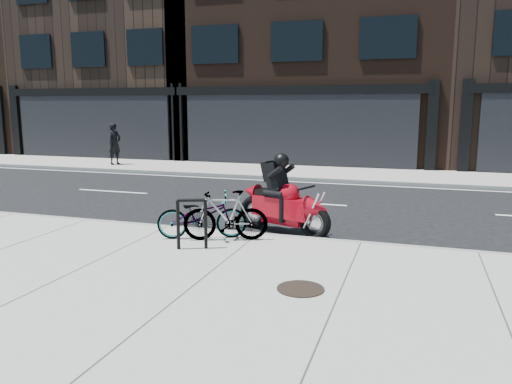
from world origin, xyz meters
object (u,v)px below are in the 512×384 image
(motorcycle, at_px, (287,202))
(pedestrian, at_px, (115,144))
(bicycle_front, at_px, (202,215))
(bicycle_rear, at_px, (226,215))
(manhole_cover, at_px, (301,289))
(bike_rack, at_px, (192,219))

(motorcycle, height_order, pedestrian, pedestrian)
(bicycle_front, distance_m, bicycle_rear, 0.48)
(manhole_cover, bearing_deg, bike_rack, 149.37)
(bicycle_rear, distance_m, motorcycle, 1.53)
(bike_rack, bearing_deg, bicycle_front, 100.04)
(bike_rack, distance_m, motorcycle, 2.32)
(motorcycle, height_order, manhole_cover, motorcycle)
(motorcycle, bearing_deg, manhole_cover, -52.19)
(pedestrian, xyz_separation_m, manhole_cover, (10.85, -11.95, -0.88))
(bike_rack, xyz_separation_m, bicycle_rear, (0.36, 0.71, -0.06))
(bicycle_front, height_order, pedestrian, pedestrian)
(bike_rack, xyz_separation_m, manhole_cover, (2.27, -1.34, -0.52))
(bike_rack, xyz_separation_m, bicycle_front, (-0.13, 0.71, -0.09))
(bicycle_front, relative_size, bicycle_rear, 1.07)
(bike_rack, distance_m, manhole_cover, 2.68)
(pedestrian, bearing_deg, bicycle_rear, -125.48)
(manhole_cover, bearing_deg, bicycle_front, 139.32)
(bicycle_rear, bearing_deg, bicycle_front, -109.83)
(bike_rack, distance_m, bicycle_rear, 0.80)
(motorcycle, bearing_deg, bicycle_rear, -103.91)
(bicycle_rear, distance_m, manhole_cover, 2.85)
(bike_rack, relative_size, bicycle_rear, 0.57)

